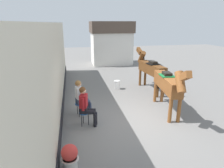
{
  "coord_description": "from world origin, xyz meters",
  "views": [
    {
      "loc": [
        -1.91,
        -6.18,
        3.39
      ],
      "look_at": [
        -0.4,
        1.2,
        1.05
      ],
      "focal_mm": 31.74,
      "sensor_mm": 36.0,
      "label": 1
    }
  ],
  "objects_px": {
    "seated_visitor_near": "(86,104)",
    "seated_visitor_far": "(81,96)",
    "saddled_horse_far": "(150,68)",
    "flower_planter_near": "(70,156)",
    "spare_stool_white": "(117,82)",
    "saddled_horse_near": "(168,84)"
  },
  "relations": [
    {
      "from": "flower_planter_near",
      "to": "saddled_horse_near",
      "type": "bearing_deg",
      "value": 33.68
    },
    {
      "from": "seated_visitor_far",
      "to": "flower_planter_near",
      "type": "distance_m",
      "value": 2.96
    },
    {
      "from": "saddled_horse_near",
      "to": "spare_stool_white",
      "type": "relative_size",
      "value": 6.49
    },
    {
      "from": "seated_visitor_far",
      "to": "flower_planter_near",
      "type": "relative_size",
      "value": 2.17
    },
    {
      "from": "saddled_horse_near",
      "to": "spare_stool_white",
      "type": "xyz_separation_m",
      "value": [
        -1.27,
        3.16,
        -0.76
      ]
    },
    {
      "from": "seated_visitor_far",
      "to": "saddled_horse_far",
      "type": "bearing_deg",
      "value": 32.09
    },
    {
      "from": "seated_visitor_far",
      "to": "saddled_horse_near",
      "type": "bearing_deg",
      "value": -7.14
    },
    {
      "from": "saddled_horse_near",
      "to": "flower_planter_near",
      "type": "height_order",
      "value": "saddled_horse_near"
    },
    {
      "from": "seated_visitor_far",
      "to": "spare_stool_white",
      "type": "distance_m",
      "value": 3.43
    },
    {
      "from": "seated_visitor_near",
      "to": "saddled_horse_near",
      "type": "xyz_separation_m",
      "value": [
        3.18,
        0.43,
        0.38
      ]
    },
    {
      "from": "saddled_horse_far",
      "to": "seated_visitor_near",
      "type": "bearing_deg",
      "value": -138.52
    },
    {
      "from": "seated_visitor_far",
      "to": "spare_stool_white",
      "type": "xyz_separation_m",
      "value": [
        2.02,
        2.75,
        -0.38
      ]
    },
    {
      "from": "seated_visitor_far",
      "to": "spare_stool_white",
      "type": "height_order",
      "value": "seated_visitor_far"
    },
    {
      "from": "seated_visitor_near",
      "to": "saddled_horse_near",
      "type": "relative_size",
      "value": 0.47
    },
    {
      "from": "saddled_horse_far",
      "to": "flower_planter_near",
      "type": "xyz_separation_m",
      "value": [
        -4.11,
        -5.19,
        -0.82
      ]
    },
    {
      "from": "saddled_horse_near",
      "to": "saddled_horse_far",
      "type": "xyz_separation_m",
      "value": [
        0.38,
        2.71,
        0.0
      ]
    },
    {
      "from": "seated_visitor_near",
      "to": "saddled_horse_far",
      "type": "xyz_separation_m",
      "value": [
        3.56,
        3.15,
        0.38
      ]
    },
    {
      "from": "flower_planter_near",
      "to": "spare_stool_white",
      "type": "bearing_deg",
      "value": 66.46
    },
    {
      "from": "seated_visitor_far",
      "to": "flower_planter_near",
      "type": "xyz_separation_m",
      "value": [
        -0.44,
        -2.89,
        -0.44
      ]
    },
    {
      "from": "seated_visitor_near",
      "to": "seated_visitor_far",
      "type": "distance_m",
      "value": 0.85
    },
    {
      "from": "saddled_horse_far",
      "to": "flower_planter_near",
      "type": "relative_size",
      "value": 4.68
    },
    {
      "from": "seated_visitor_far",
      "to": "seated_visitor_near",
      "type": "bearing_deg",
      "value": -82.59
    }
  ]
}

